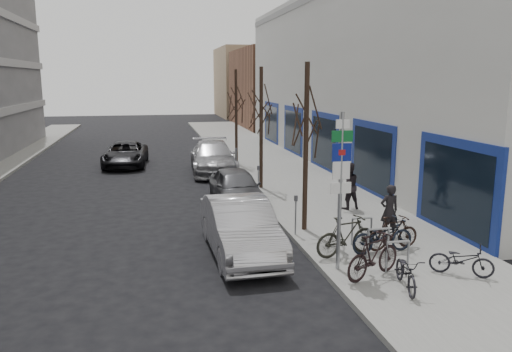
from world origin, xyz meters
name	(u,v)px	position (x,y,z in m)	size (l,w,h in m)	color
ground	(247,282)	(0.00, 0.00, 0.00)	(120.00, 120.00, 0.00)	black
sidewalk_east	(301,187)	(4.50, 10.00, 0.07)	(5.00, 70.00, 0.15)	slate
commercial_building	(470,78)	(17.00, 16.00, 5.00)	(20.00, 32.00, 10.00)	#B7B7B2
brick_building_far	(295,88)	(13.00, 40.00, 4.00)	(12.00, 14.00, 8.00)	brown
tan_building_far	(267,82)	(13.50, 55.00, 4.50)	(13.00, 12.00, 9.00)	#937A5B
highway_sign_pole	(341,182)	(2.40, -0.01, 2.46)	(0.55, 0.10, 4.20)	gray
bike_rack	(378,239)	(3.80, 0.60, 0.66)	(0.66, 2.26, 0.83)	gray
tree_near	(307,107)	(2.60, 3.50, 4.10)	(1.80, 1.80, 5.50)	black
tree_mid	(261,99)	(2.60, 10.00, 4.10)	(1.80, 1.80, 5.50)	black
tree_far	(236,95)	(2.60, 16.50, 4.10)	(1.80, 1.80, 5.50)	black
meter_front	(296,211)	(2.15, 3.00, 0.92)	(0.10, 0.08, 1.27)	gray
meter_mid	(258,178)	(2.15, 8.50, 0.92)	(0.10, 0.08, 1.27)	gray
meter_back	(236,158)	(2.15, 14.00, 0.92)	(0.10, 0.08, 1.27)	gray
bike_near_left	(406,269)	(3.50, -1.52, 0.63)	(0.48, 1.58, 0.96)	black
bike_near_right	(373,255)	(3.04, -0.71, 0.72)	(0.56, 1.89, 1.14)	black
bike_mid_curb	(383,233)	(4.07, 0.89, 0.72)	(0.57, 1.88, 1.15)	black
bike_mid_inner	(346,235)	(2.98, 0.88, 0.73)	(0.57, 1.92, 1.17)	black
bike_far_curb	(462,257)	(5.26, -1.04, 0.62)	(0.46, 1.53, 0.94)	black
bike_far_inner	(393,232)	(4.48, 1.08, 0.66)	(0.50, 1.67, 1.02)	black
parked_car_front	(240,228)	(0.21, 1.98, 0.80)	(1.70, 4.88, 1.61)	#B0B0B5
parked_car_mid	(236,187)	(1.06, 7.64, 0.74)	(1.74, 4.33, 1.48)	#4E4E53
parked_car_back	(213,157)	(1.05, 14.86, 0.83)	(2.34, 5.75, 1.67)	#949498
lane_car	(126,154)	(-3.66, 17.98, 0.70)	(2.31, 5.01, 1.39)	black
pedestrian_near	(389,211)	(4.92, 2.21, 0.98)	(0.60, 0.40, 1.65)	black
pedestrian_far	(348,186)	(4.99, 5.67, 1.04)	(0.66, 0.45, 1.78)	black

